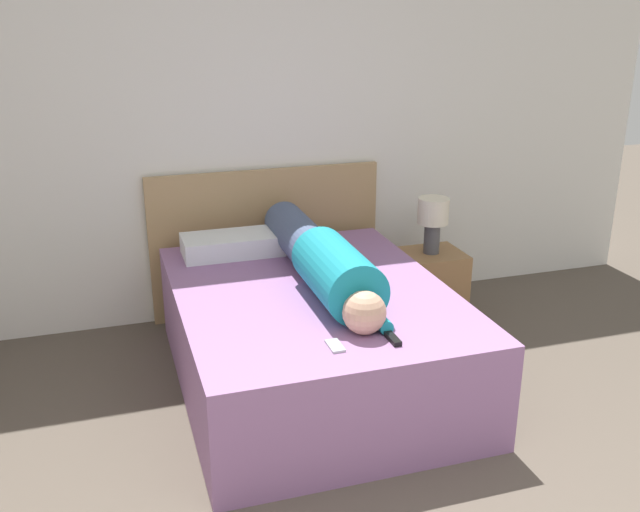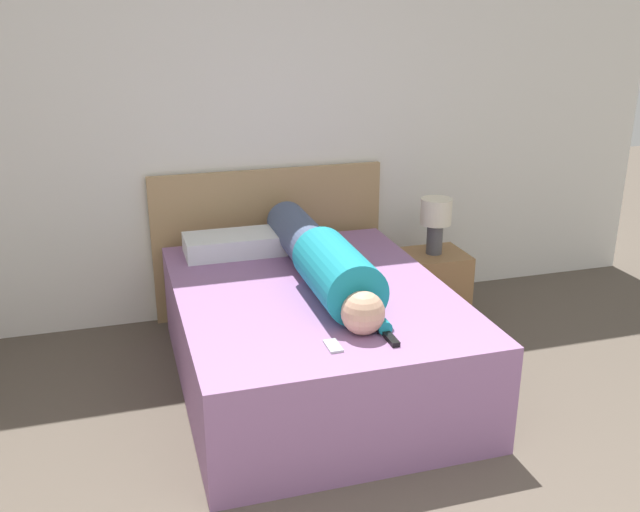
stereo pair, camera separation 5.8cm
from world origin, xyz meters
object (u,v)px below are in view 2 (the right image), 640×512
table_lamp (436,218)px  person_lying (323,261)px  cell_phone (333,346)px  tv_remote (390,338)px  nightstand (432,286)px  bed (313,337)px  pillow_near_headboard (234,244)px

table_lamp → person_lying: 1.11m
table_lamp → cell_phone: 1.75m
tv_remote → nightstand: bearing=57.2°
bed → nightstand: (1.04, 0.61, -0.05)m
table_lamp → pillow_near_headboard: size_ratio=0.61×
pillow_near_headboard → bed: bearing=-66.7°
table_lamp → cell_phone: bearing=-130.9°
nightstand → pillow_near_headboard: pillow_near_headboard is taller
nightstand → tv_remote: 1.63m
nightstand → pillow_near_headboard: 1.41m
nightstand → cell_phone: size_ratio=3.76×
person_lying → tv_remote: bearing=-82.8°
person_lying → pillow_near_headboard: person_lying is taller
bed → table_lamp: 1.29m
table_lamp → tv_remote: (-0.86, -1.33, -0.14)m
nightstand → cell_phone: bearing=-130.9°
person_lying → bed: bearing=-145.3°
table_lamp → tv_remote: bearing=-122.8°
bed → pillow_near_headboard: (-0.31, 0.72, 0.36)m
cell_phone → tv_remote: bearing=-3.1°
nightstand → table_lamp: table_lamp is taller
cell_phone → bed: bearing=81.6°
table_lamp → pillow_near_headboard: 1.36m
bed → cell_phone: (-0.10, -0.71, 0.30)m
person_lying → tv_remote: 0.79m
nightstand → cell_phone: (-1.14, -1.32, 0.35)m
nightstand → tv_remote: bearing=-122.8°
table_lamp → tv_remote: table_lamp is taller
person_lying → nightstand: bearing=30.2°
bed → nightstand: bearing=30.6°
table_lamp → person_lying: person_lying is taller
pillow_near_headboard → cell_phone: 1.45m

